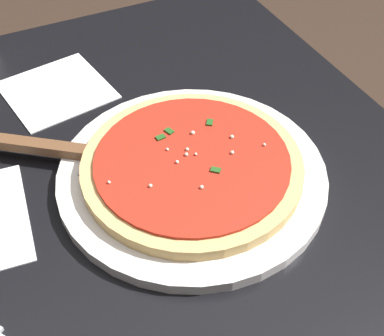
{
  "coord_description": "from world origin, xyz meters",
  "views": [
    {
      "loc": [
        -0.39,
        0.17,
        1.26
      ],
      "look_at": [
        0.03,
        -0.03,
        0.79
      ],
      "focal_mm": 49.98,
      "sensor_mm": 36.0,
      "label": 1
    }
  ],
  "objects": [
    {
      "name": "serving_plate",
      "position": [
        0.03,
        -0.03,
        0.78
      ],
      "size": [
        0.34,
        0.34,
        0.02
      ],
      "primitive_type": "cylinder",
      "color": "white",
      "rests_on": "restaurant_table"
    },
    {
      "name": "restaurant_table",
      "position": [
        0.0,
        0.0,
        0.6
      ],
      "size": [
        0.97,
        0.69,
        0.77
      ],
      "color": "black",
      "rests_on": "ground_plane"
    },
    {
      "name": "pizza_server",
      "position": [
        0.13,
        0.1,
        0.79
      ],
      "size": [
        0.17,
        0.2,
        0.01
      ],
      "color": "silver",
      "rests_on": "serving_plate"
    },
    {
      "name": "napkin_loose_left",
      "position": [
        0.29,
        0.07,
        0.77
      ],
      "size": [
        0.17,
        0.17,
        0.0
      ],
      "primitive_type": "cube",
      "rotation": [
        0.0,
        0.0,
        0.16
      ],
      "color": "white",
      "rests_on": "restaurant_table"
    },
    {
      "name": "pizza",
      "position": [
        0.03,
        -0.03,
        0.8
      ],
      "size": [
        0.28,
        0.28,
        0.02
      ],
      "color": "#DBB26B",
      "rests_on": "serving_plate"
    }
  ]
}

